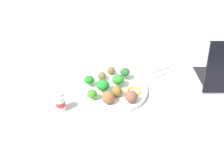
# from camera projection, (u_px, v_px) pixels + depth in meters

# --- Properties ---
(ground_plane) EXTENTS (4.00, 4.00, 0.00)m
(ground_plane) POSITION_uv_depth(u_px,v_px,m) (112.00, 91.00, 0.91)
(ground_plane) COLOR #B2B2AD
(plate) EXTENTS (0.28, 0.28, 0.02)m
(plate) POSITION_uv_depth(u_px,v_px,m) (112.00, 90.00, 0.91)
(plate) COLOR white
(plate) RESTS_ON ground_plane
(broccoli_floret_back_right) EXTENTS (0.05, 0.05, 0.05)m
(broccoli_floret_back_right) POSITION_uv_depth(u_px,v_px,m) (103.00, 85.00, 0.86)
(broccoli_floret_back_right) COLOR #A8CC80
(broccoli_floret_back_right) RESTS_ON plate
(broccoli_floret_front_left) EXTENTS (0.04, 0.04, 0.04)m
(broccoli_floret_front_left) POSITION_uv_depth(u_px,v_px,m) (92.00, 94.00, 0.83)
(broccoli_floret_front_left) COLOR #ABBB68
(broccoli_floret_front_left) RESTS_ON plate
(broccoli_floret_near_rim) EXTENTS (0.04, 0.04, 0.05)m
(broccoli_floret_near_rim) POSITION_uv_depth(u_px,v_px,m) (125.00, 72.00, 0.94)
(broccoli_floret_near_rim) COLOR #9BB982
(broccoli_floret_near_rim) RESTS_ON plate
(broccoli_floret_front_right) EXTENTS (0.04, 0.04, 0.04)m
(broccoli_floret_front_right) POSITION_uv_depth(u_px,v_px,m) (89.00, 80.00, 0.90)
(broccoli_floret_front_right) COLOR #9CB984
(broccoli_floret_front_right) RESTS_ON plate
(broccoli_floret_back_left) EXTENTS (0.05, 0.05, 0.05)m
(broccoli_floret_back_left) POSITION_uv_depth(u_px,v_px,m) (118.00, 79.00, 0.90)
(broccoli_floret_back_left) COLOR #A7D07C
(broccoli_floret_back_left) RESTS_ON plate
(meatball_front_right) EXTENTS (0.05, 0.05, 0.05)m
(meatball_front_right) POSITION_uv_depth(u_px,v_px,m) (108.00, 97.00, 0.82)
(meatball_front_right) COLOR brown
(meatball_front_right) RESTS_ON plate
(meatball_front_left) EXTENTS (0.04, 0.04, 0.04)m
(meatball_front_left) POSITION_uv_depth(u_px,v_px,m) (117.00, 91.00, 0.85)
(meatball_front_left) COLOR brown
(meatball_front_left) RESTS_ON plate
(meatball_back_right) EXTENTS (0.04, 0.04, 0.04)m
(meatball_back_right) POSITION_uv_depth(u_px,v_px,m) (102.00, 76.00, 0.94)
(meatball_back_right) COLOR brown
(meatball_back_right) RESTS_ON plate
(meatball_far_rim) EXTENTS (0.05, 0.05, 0.05)m
(meatball_far_rim) POSITION_uv_depth(u_px,v_px,m) (131.00, 96.00, 0.82)
(meatball_far_rim) COLOR brown
(meatball_far_rim) RESTS_ON plate
(meatball_mid_left) EXTENTS (0.03, 0.03, 0.03)m
(meatball_mid_left) POSITION_uv_depth(u_px,v_px,m) (111.00, 71.00, 0.98)
(meatball_mid_left) COLOR brown
(meatball_mid_left) RESTS_ON plate
(pepper_ring_mid_right) EXTENTS (0.08, 0.08, 0.01)m
(pepper_ring_mid_right) POSITION_uv_depth(u_px,v_px,m) (133.00, 91.00, 0.88)
(pepper_ring_mid_right) COLOR yellow
(pepper_ring_mid_right) RESTS_ON plate
(napkin) EXTENTS (0.18, 0.13, 0.01)m
(napkin) POSITION_uv_depth(u_px,v_px,m) (162.00, 72.00, 1.02)
(napkin) COLOR white
(napkin) RESTS_ON ground_plane
(fork) EXTENTS (0.12, 0.03, 0.01)m
(fork) POSITION_uv_depth(u_px,v_px,m) (161.00, 69.00, 1.04)
(fork) COLOR silver
(fork) RESTS_ON napkin
(knife) EXTENTS (0.15, 0.03, 0.01)m
(knife) POSITION_uv_depth(u_px,v_px,m) (166.00, 72.00, 1.01)
(knife) COLOR silver
(knife) RESTS_ON napkin
(yogurt_bottle) EXTENTS (0.03, 0.03, 0.07)m
(yogurt_bottle) POSITION_uv_depth(u_px,v_px,m) (60.00, 102.00, 0.80)
(yogurt_bottle) COLOR white
(yogurt_bottle) RESTS_ON ground_plane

